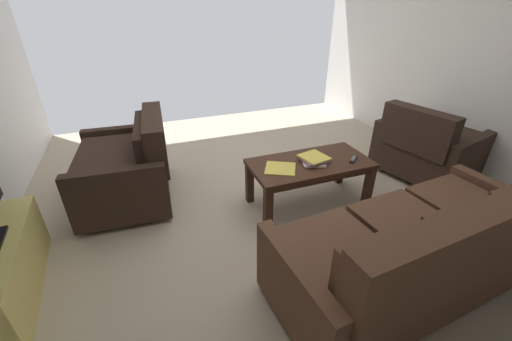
# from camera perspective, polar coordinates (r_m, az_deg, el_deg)

# --- Properties ---
(ground_plane) EXTENTS (4.84, 5.48, 0.01)m
(ground_plane) POSITION_cam_1_polar(r_m,az_deg,el_deg) (3.26, 1.92, -5.35)
(ground_plane) COLOR #B7A88E
(wall_left) EXTENTS (0.12, 5.48, 2.59)m
(wall_left) POSITION_cam_1_polar(r_m,az_deg,el_deg) (4.31, 35.12, 16.83)
(wall_left) COLOR white
(wall_left) RESTS_ON ground
(sofa_main) EXTENTS (1.98, 0.97, 0.87)m
(sofa_main) POSITION_cam_1_polar(r_m,az_deg,el_deg) (2.39, 27.50, -12.71)
(sofa_main) COLOR black
(sofa_main) RESTS_ON ground
(loveseat_near) EXTENTS (0.92, 1.17, 0.86)m
(loveseat_near) POSITION_cam_1_polar(r_m,az_deg,el_deg) (3.36, -21.99, 0.76)
(loveseat_near) COLOR black
(loveseat_near) RESTS_ON ground
(coffee_table) EXTENTS (1.15, 0.57, 0.47)m
(coffee_table) POSITION_cam_1_polar(r_m,az_deg,el_deg) (3.06, 9.71, 0.37)
(coffee_table) COLOR #3D2316
(coffee_table) RESTS_ON ground
(armchair_side) EXTENTS (1.02, 1.11, 0.85)m
(armchair_side) POSITION_cam_1_polar(r_m,az_deg,el_deg) (4.02, 28.46, 3.79)
(armchair_side) COLOR black
(armchair_side) RESTS_ON ground
(book_stack) EXTENTS (0.28, 0.30, 0.06)m
(book_stack) POSITION_cam_1_polar(r_m,az_deg,el_deg) (3.01, 10.32, 2.01)
(book_stack) COLOR silver
(book_stack) RESTS_ON coffee_table
(tv_remote) EXTENTS (0.15, 0.14, 0.02)m
(tv_remote) POSITION_cam_1_polar(r_m,az_deg,el_deg) (3.15, 17.19, 1.99)
(tv_remote) COLOR black
(tv_remote) RESTS_ON coffee_table
(loose_magazine) EXTENTS (0.36, 0.35, 0.01)m
(loose_magazine) POSITION_cam_1_polar(r_m,az_deg,el_deg) (2.86, 4.42, 0.39)
(loose_magazine) COLOR #E0CC4C
(loose_magazine) RESTS_ON coffee_table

